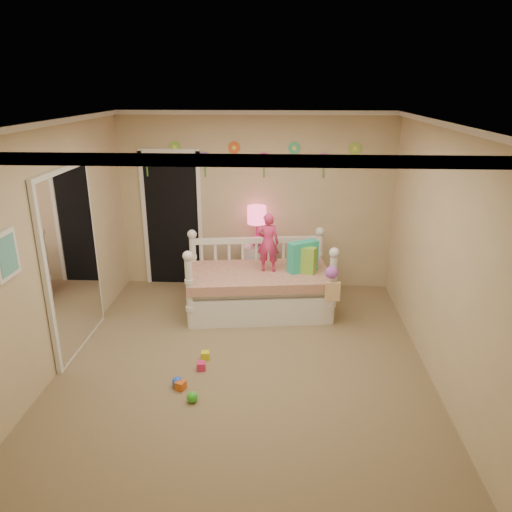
# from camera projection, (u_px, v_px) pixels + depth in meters

# --- Properties ---
(floor) EXTENTS (4.00, 4.50, 0.01)m
(floor) POSITION_uv_depth(u_px,v_px,m) (244.00, 362.00, 5.39)
(floor) COLOR #7F684C
(floor) RESTS_ON ground
(ceiling) EXTENTS (4.00, 4.50, 0.01)m
(ceiling) POSITION_uv_depth(u_px,v_px,m) (242.00, 122.00, 4.51)
(ceiling) COLOR white
(ceiling) RESTS_ON floor
(back_wall) EXTENTS (4.00, 0.01, 2.60)m
(back_wall) POSITION_uv_depth(u_px,v_px,m) (255.00, 202.00, 7.07)
(back_wall) COLOR tan
(back_wall) RESTS_ON floor
(left_wall) EXTENTS (0.01, 4.50, 2.60)m
(left_wall) POSITION_uv_depth(u_px,v_px,m) (54.00, 249.00, 5.06)
(left_wall) COLOR tan
(left_wall) RESTS_ON floor
(right_wall) EXTENTS (0.01, 4.50, 2.60)m
(right_wall) POSITION_uv_depth(u_px,v_px,m) (441.00, 256.00, 4.84)
(right_wall) COLOR tan
(right_wall) RESTS_ON floor
(crown_molding) EXTENTS (4.00, 4.50, 0.06)m
(crown_molding) POSITION_uv_depth(u_px,v_px,m) (242.00, 125.00, 4.52)
(crown_molding) COLOR white
(crown_molding) RESTS_ON ceiling
(daybed) EXTENTS (2.02, 1.26, 1.04)m
(daybed) POSITION_uv_depth(u_px,v_px,m) (259.00, 275.00, 6.45)
(daybed) COLOR white
(daybed) RESTS_ON floor
(pillow_turquoise) EXTENTS (0.42, 0.33, 0.41)m
(pillow_turquoise) POSITION_uv_depth(u_px,v_px,m) (303.00, 256.00, 6.37)
(pillow_turquoise) COLOR #28C89B
(pillow_turquoise) RESTS_ON daybed
(pillow_lime) EXTENTS (0.40, 0.26, 0.35)m
(pillow_lime) POSITION_uv_depth(u_px,v_px,m) (302.00, 259.00, 6.35)
(pillow_lime) COLOR #8BC33B
(pillow_lime) RESTS_ON daybed
(child) EXTENTS (0.30, 0.20, 0.79)m
(child) POSITION_uv_depth(u_px,v_px,m) (268.00, 243.00, 6.31)
(child) COLOR #DE326E
(child) RESTS_ON daybed
(nightstand) EXTENTS (0.41, 0.32, 0.69)m
(nightstand) POSITION_uv_depth(u_px,v_px,m) (257.00, 268.00, 7.19)
(nightstand) COLOR white
(nightstand) RESTS_ON floor
(table_lamp) EXTENTS (0.27, 0.27, 0.60)m
(table_lamp) POSITION_uv_depth(u_px,v_px,m) (257.00, 220.00, 6.94)
(table_lamp) COLOR #D31C89
(table_lamp) RESTS_ON nightstand
(closet_doorway) EXTENTS (0.90, 0.04, 2.07)m
(closet_doorway) POSITION_uv_depth(u_px,v_px,m) (172.00, 219.00, 7.21)
(closet_doorway) COLOR black
(closet_doorway) RESTS_ON back_wall
(flower_decals) EXTENTS (3.40, 0.02, 0.50)m
(flower_decals) POSITION_uv_depth(u_px,v_px,m) (249.00, 158.00, 6.84)
(flower_decals) COLOR #B2668C
(flower_decals) RESTS_ON back_wall
(mirror_closet) EXTENTS (0.07, 1.30, 2.10)m
(mirror_closet) POSITION_uv_depth(u_px,v_px,m) (72.00, 261.00, 5.42)
(mirror_closet) COLOR white
(mirror_closet) RESTS_ON left_wall
(wall_picture) EXTENTS (0.05, 0.34, 0.42)m
(wall_picture) POSITION_uv_depth(u_px,v_px,m) (6.00, 255.00, 4.12)
(wall_picture) COLOR white
(wall_picture) RESTS_ON left_wall
(hanging_bag) EXTENTS (0.20, 0.16, 0.36)m
(hanging_bag) POSITION_uv_depth(u_px,v_px,m) (331.00, 285.00, 5.86)
(hanging_bag) COLOR beige
(hanging_bag) RESTS_ON daybed
(toy_scatter) EXTENTS (1.20, 1.50, 0.11)m
(toy_scatter) POSITION_uv_depth(u_px,v_px,m) (194.00, 377.00, 5.01)
(toy_scatter) COLOR #996666
(toy_scatter) RESTS_ON floor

